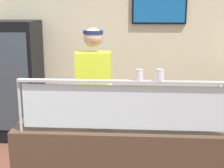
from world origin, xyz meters
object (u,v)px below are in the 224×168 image
pepper_flake_shaker (160,76)px  drink_fridge (15,80)px  pizza_tray (98,119)px  worker_figure (94,96)px  pizza_server (100,118)px  parmesan_shaker (139,76)px

pepper_flake_shaker → drink_fridge: 3.00m
pizza_tray → pepper_flake_shaker: pepper_flake_shaker is taller
pepper_flake_shaker → worker_figure: bearing=124.5°
pizza_server → drink_fridge: bearing=119.0°
worker_figure → pizza_tray: bearing=-79.8°
pizza_server → pizza_tray: bearing=125.6°
pepper_flake_shaker → worker_figure: worker_figure is taller
pizza_tray → drink_fridge: (-1.46, 1.88, -0.08)m
pizza_server → worker_figure: size_ratio=0.16×
pepper_flake_shaker → worker_figure: 1.21m
pizza_tray → pizza_server: 0.04m
pizza_server → drink_fridge: 2.41m
parmesan_shaker → pepper_flake_shaker: size_ratio=0.96×
pepper_flake_shaker → pizza_tray: bearing=150.8°
pizza_server → drink_fridge: drink_fridge is taller
parmesan_shaker → pizza_tray: bearing=141.0°
pizza_tray → worker_figure: bearing=100.2°
worker_figure → drink_fridge: 1.84m
pizza_tray → drink_fridge: drink_fridge is taller
parmesan_shaker → pepper_flake_shaker: pepper_flake_shaker is taller
worker_figure → pepper_flake_shaker: bearing=-55.5°
pizza_server → drink_fridge: size_ratio=0.16×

